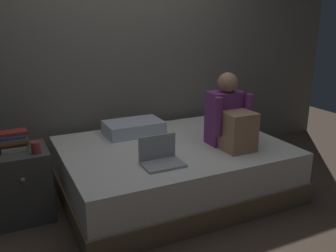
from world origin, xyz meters
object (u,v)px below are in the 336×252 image
at_px(bed, 173,168).
at_px(pillow, 134,128).
at_px(laptop, 161,157).
at_px(book_stack, 13,141).
at_px(nightstand, 22,184).
at_px(person_sitting, 230,119).
at_px(mug, 36,147).

bearing_deg(bed, pillow, 114.86).
distance_m(bed, laptop, 0.55).
height_order(laptop, book_stack, book_stack).
xyz_separation_m(bed, nightstand, (-1.30, 0.13, 0.06)).
distance_m(nightstand, book_stack, 0.37).
bearing_deg(person_sitting, mug, 171.00).
relative_size(nightstand, laptop, 1.81).
distance_m(bed, nightstand, 1.31).
bearing_deg(laptop, bed, 51.64).
relative_size(laptop, pillow, 0.57).
bearing_deg(book_stack, bed, -7.40).
height_order(person_sitting, book_stack, person_sitting).
distance_m(nightstand, pillow, 1.16).
bearing_deg(mug, book_stack, 133.70).
relative_size(person_sitting, book_stack, 2.89).
bearing_deg(nightstand, person_sitting, -12.15).
height_order(book_stack, mug, book_stack).
height_order(bed, mug, mug).
height_order(person_sitting, mug, person_sitting).
distance_m(bed, book_stack, 1.40).
distance_m(bed, pillow, 0.58).
bearing_deg(person_sitting, bed, 151.48).
relative_size(laptop, mug, 3.56).
bearing_deg(laptop, mug, 156.72).
bearing_deg(person_sitting, nightstand, 167.85).
bearing_deg(pillow, bed, -65.14).
height_order(bed, person_sitting, person_sitting).
xyz_separation_m(bed, pillow, (-0.21, 0.45, 0.30)).
height_order(nightstand, pillow, pillow).
xyz_separation_m(nightstand, pillow, (1.09, 0.32, 0.24)).
xyz_separation_m(person_sitting, laptop, (-0.73, -0.12, -0.20)).
height_order(pillow, book_stack, book_stack).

